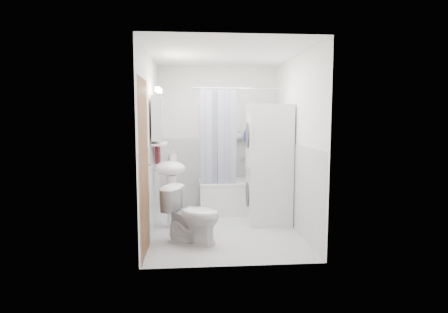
{
  "coord_description": "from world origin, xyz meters",
  "views": [
    {
      "loc": [
        -0.43,
        -5.09,
        1.59
      ],
      "look_at": [
        0.01,
        0.15,
        1.01
      ],
      "focal_mm": 30.0,
      "sensor_mm": 36.0,
      "label": 1
    }
  ],
  "objects": [
    {
      "name": "toilet",
      "position": [
        -0.45,
        -0.52,
        0.35
      ],
      "size": [
        0.82,
        0.65,
        0.7
      ],
      "primitive_type": "imported",
      "rotation": [
        0.0,
        0.0,
        1.16
      ],
      "color": "white",
      "rests_on": "ground"
    },
    {
      "name": "shampoo_a",
      "position": [
        0.35,
        1.24,
        1.23
      ],
      "size": [
        0.13,
        0.17,
        0.13
      ],
      "primitive_type": "imported",
      "color": "gray",
      "rests_on": "shower_caddy"
    },
    {
      "name": "shelf_cup",
      "position": [
        -0.89,
        0.22,
        1.26
      ],
      "size": [
        0.1,
        0.09,
        0.1
      ],
      "primitive_type": "imported",
      "color": "gray",
      "rests_on": "shelf"
    },
    {
      "name": "room_walls",
      "position": [
        0.0,
        0.0,
        1.49
      ],
      "size": [
        2.6,
        2.6,
        2.6
      ],
      "color": "white",
      "rests_on": "ground"
    },
    {
      "name": "towel",
      "position": [
        -0.94,
        0.35,
        1.31
      ],
      "size": [
        0.07,
        0.32,
        0.79
      ],
      "color": "#5E2319",
      "rests_on": "room_walls"
    },
    {
      "name": "curtain_rod",
      "position": [
        0.36,
        0.65,
        2.0
      ],
      "size": [
        1.56,
        0.02,
        0.02
      ],
      "primitive_type": "cylinder",
      "rotation": [
        0.0,
        1.57,
        0.0
      ],
      "color": "silver",
      "rests_on": "room_walls"
    },
    {
      "name": "washer_dryer",
      "position": [
        0.68,
        0.31,
        0.87
      ],
      "size": [
        0.65,
        0.64,
        1.75
      ],
      "rotation": [
        0.0,
        0.0,
        -0.03
      ],
      "color": "white",
      "rests_on": "ground"
    },
    {
      "name": "tub_spout",
      "position": [
        0.56,
        1.25,
        0.85
      ],
      "size": [
        0.04,
        0.12,
        0.04
      ],
      "primitive_type": "cylinder",
      "rotation": [
        1.57,
        0.0,
        0.0
      ],
      "color": "silver",
      "rests_on": "room_walls"
    },
    {
      "name": "door",
      "position": [
        -0.95,
        -0.55,
        1.0
      ],
      "size": [
        0.05,
        2.0,
        2.0
      ],
      "color": "brown",
      "rests_on": "ground"
    },
    {
      "name": "shelf_bottle",
      "position": [
        -0.89,
        -0.05,
        1.25
      ],
      "size": [
        0.07,
        0.18,
        0.07
      ],
      "primitive_type": "imported",
      "color": "gray",
      "rests_on": "shelf"
    },
    {
      "name": "wainscot",
      "position": [
        0.0,
        0.29,
        0.6
      ],
      "size": [
        1.98,
        2.58,
        2.58
      ],
      "color": "white",
      "rests_on": "ground"
    },
    {
      "name": "floor",
      "position": [
        0.0,
        0.0,
        0.0
      ],
      "size": [
        2.6,
        2.6,
        0.0
      ],
      "primitive_type": "plane",
      "color": "silver",
      "rests_on": "ground"
    },
    {
      "name": "soap_pump",
      "position": [
        -0.71,
        0.25,
        0.95
      ],
      "size": [
        0.08,
        0.17,
        0.08
      ],
      "primitive_type": "imported",
      "color": "gray",
      "rests_on": "sink"
    },
    {
      "name": "shelf",
      "position": [
        -0.89,
        0.1,
        1.2
      ],
      "size": [
        0.18,
        0.54,
        0.02
      ],
      "primitive_type": "cube",
      "color": "silver",
      "rests_on": "room_walls"
    },
    {
      "name": "medicine_cabinet",
      "position": [
        -0.9,
        0.1,
        1.57
      ],
      "size": [
        0.13,
        0.5,
        0.71
      ],
      "color": "white",
      "rests_on": "room_walls"
    },
    {
      "name": "shower_curtain",
      "position": [
        -0.05,
        0.65,
        1.25
      ],
      "size": [
        0.55,
        0.02,
        1.45
      ],
      "color": "#141F48",
      "rests_on": "curtain_rod"
    },
    {
      "name": "shampoo_b",
      "position": [
        0.47,
        1.24,
        1.2
      ],
      "size": [
        0.08,
        0.21,
        0.08
      ],
      "primitive_type": "imported",
      "color": "#2A48A9",
      "rests_on": "shower_caddy"
    },
    {
      "name": "sink",
      "position": [
        -0.75,
        0.16,
        0.7
      ],
      "size": [
        0.44,
        0.37,
        1.04
      ],
      "color": "white",
      "rests_on": "ground"
    },
    {
      "name": "shower_caddy",
      "position": [
        0.61,
        1.24,
        1.15
      ],
      "size": [
        0.22,
        0.06,
        0.02
      ],
      "primitive_type": "cube",
      "color": "silver",
      "rests_on": "room_walls"
    },
    {
      "name": "bathtub",
      "position": [
        0.36,
        0.92,
        0.29
      ],
      "size": [
        1.38,
        0.65,
        0.53
      ],
      "color": "white",
      "rests_on": "ground"
    }
  ]
}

